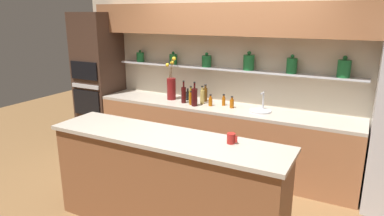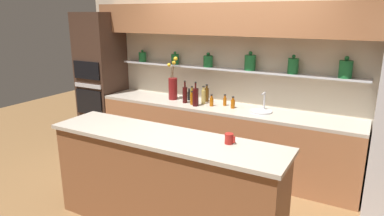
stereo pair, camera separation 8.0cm
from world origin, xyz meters
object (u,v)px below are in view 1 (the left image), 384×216
Objects in this scene: bottle_sauce_0 at (188,95)px; bottle_sauce_8 at (232,103)px; bottle_spirit_6 at (202,96)px; oven_tower at (99,80)px; bottle_wine_1 at (184,94)px; bottle_sauce_9 at (191,99)px; bottle_sauce_4 at (224,101)px; flower_vase at (171,86)px; bottle_oil_5 at (191,97)px; bottle_spirit_3 at (205,94)px; bottle_sauce_7 at (210,101)px; bottle_wine_2 at (194,97)px; coffee_mug at (231,138)px; sink_fixture at (261,110)px.

bottle_sauce_8 is (0.74, -0.10, -0.01)m from bottle_sauce_0.
bottle_spirit_6 is at bearing 177.62° from bottle_sauce_8.
oven_tower reaches higher than bottle_spirit_6.
bottle_wine_1 is at bearing -162.67° from bottle_spirit_6.
oven_tower reaches higher than bottle_sauce_9.
bottle_sauce_0 reaches higher than bottle_sauce_4.
flower_vase is 0.44m from bottle_sauce_9.
bottle_spirit_6 is (-0.31, -0.05, 0.04)m from bottle_sauce_4.
bottle_sauce_9 is at bearing -60.85° from bottle_oil_5.
bottle_spirit_3 is 0.27m from bottle_sauce_7.
bottle_oil_5 is 1.53× the size of bottle_sauce_7.
bottle_spirit_6 is (0.04, 0.16, -0.02)m from bottle_wine_2.
coffee_mug is (1.07, -1.34, 0.02)m from bottle_wine_2.
bottle_sauce_8 is at bearing 10.61° from bottle_sauce_9.
bottle_wine_2 is at bearing -94.60° from bottle_spirit_3.
oven_tower is 2.21m from bottle_sauce_4.
bottle_sauce_7 is at bearing 27.39° from bottle_wine_2.
bottle_wine_2 is (-0.90, -0.15, 0.10)m from sink_fixture.
flower_vase is 3.22× the size of bottle_sauce_9.
bottle_sauce_8 is (0.48, -0.16, -0.04)m from bottle_spirit_3.
bottle_oil_5 is 1.27× the size of bottle_sauce_9.
bottle_spirit_3 is 0.14m from bottle_spirit_6.
bottle_wine_1 is 0.27m from bottle_spirit_6.
bottle_sauce_9 is (0.14, -0.05, -0.04)m from bottle_wine_1.
bottle_oil_5 is 0.16m from bottle_spirit_6.
bottle_sauce_8 is 1.68× the size of coffee_mug.
sink_fixture is at bearing 9.70° from bottle_wine_2.
bottle_sauce_0 is at bearing 161.83° from bottle_sauce_7.
bottle_sauce_9 reaches higher than coffee_mug.
bottle_wine_2 is 0.52m from bottle_sauce_8.
bottle_sauce_8 is (0.72, 0.06, -0.06)m from bottle_wine_1.
bottle_spirit_6 reaches higher than bottle_sauce_7.
oven_tower is at bearing -180.00° from bottle_sauce_8.
bottle_sauce_8 is at bearing -2.38° from bottle_spirit_6.
flower_vase reaches higher than bottle_wine_1.
bottle_spirit_6 is (0.26, 0.08, -0.01)m from bottle_wine_1.
oven_tower reaches higher than bottle_sauce_0.
bottle_spirit_3 is 1.01× the size of bottle_oil_5.
bottle_wine_1 reaches higher than bottle_sauce_0.
bottle_wine_2 is at bearing -24.32° from bottle_sauce_9.
coffee_mug is at bearing -51.43° from bottle_wine_2.
bottle_wine_2 reaches higher than bottle_sauce_4.
bottle_sauce_0 is (1.62, 0.10, -0.10)m from oven_tower.
bottle_sauce_9 is (-0.12, -0.13, -0.02)m from bottle_spirit_6.
flower_vase is at bearing 135.55° from coffee_mug.
bottle_oil_5 is at bearing -165.26° from bottle_sauce_4.
flower_vase is at bearing 159.64° from bottle_wine_2.
bottle_sauce_4 is 0.64× the size of bottle_oil_5.
bottle_spirit_3 is 1.28× the size of bottle_sauce_9.
bottle_spirit_3 is 1.55× the size of bottle_sauce_8.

